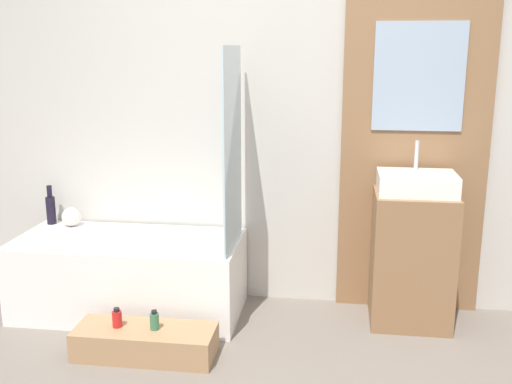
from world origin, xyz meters
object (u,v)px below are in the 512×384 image
at_px(vase_tall_dark, 51,208).
at_px(vase_round_light, 71,217).
at_px(sink, 417,183).
at_px(bottle_soap_primary, 117,318).
at_px(wooden_step_bench, 145,342).
at_px(bottle_soap_secondary, 154,321).
at_px(bathtub, 130,275).

xyz_separation_m(vase_tall_dark, vase_round_light, (0.16, -0.03, -0.05)).
bearing_deg(sink, bottle_soap_primary, -158.65).
xyz_separation_m(wooden_step_bench, vase_round_light, (-0.75, 0.76, 0.48)).
bearing_deg(bottle_soap_primary, bottle_soap_secondary, 0.00).
bearing_deg(wooden_step_bench, bottle_soap_secondary, 0.00).
bearing_deg(vase_tall_dark, bathtub, -21.31).
height_order(sink, bottle_soap_secondary, sink).
bearing_deg(bathtub, vase_round_light, 155.66).
xyz_separation_m(bottle_soap_primary, bottle_soap_secondary, (0.22, 0.00, -0.00)).
height_order(vase_tall_dark, bottle_soap_secondary, vase_tall_dark).
bearing_deg(wooden_step_bench, sink, 23.34).
xyz_separation_m(bathtub, vase_round_light, (-0.47, 0.21, 0.31)).
height_order(bathtub, vase_round_light, vase_round_light).
height_order(sink, vase_tall_dark, sink).
height_order(wooden_step_bench, vase_round_light, vase_round_light).
bearing_deg(bottle_soap_primary, vase_tall_dark, 133.36).
bearing_deg(vase_tall_dark, bottle_soap_primary, -46.64).
xyz_separation_m(wooden_step_bench, bottle_soap_secondary, (0.06, 0.00, 0.13)).
distance_m(bathtub, bottle_soap_primary, 0.56).
height_order(wooden_step_bench, sink, sink).
xyz_separation_m(vase_tall_dark, bottle_soap_secondary, (0.97, -0.80, -0.39)).
relative_size(bathtub, wooden_step_bench, 1.83).
bearing_deg(bottle_soap_secondary, bathtub, 121.25).
xyz_separation_m(bathtub, sink, (1.78, 0.10, 0.64)).
bearing_deg(wooden_step_bench, vase_tall_dark, 138.77).
bearing_deg(wooden_step_bench, bottle_soap_primary, 180.00).
bearing_deg(vase_tall_dark, sink, -3.47).
xyz_separation_m(bathtub, bottle_soap_primary, (0.12, -0.55, -0.04)).
height_order(bathtub, sink, sink).
height_order(sink, vase_round_light, sink).
relative_size(vase_round_light, bottle_soap_primary, 1.14).
relative_size(bottle_soap_primary, bottle_soap_secondary, 1.00).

